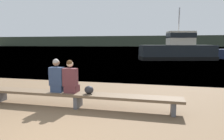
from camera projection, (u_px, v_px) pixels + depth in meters
name	position (u px, v px, depth m)	size (l,w,h in m)	color
water_surface	(154.00, 47.00, 126.15)	(240.00, 240.00, 0.00)	teal
far_shoreline	(154.00, 41.00, 138.22)	(600.00, 12.00, 7.20)	#384233
bench_main	(78.00, 96.00, 6.23)	(6.33, 0.55, 0.46)	brown
person_left	(57.00, 78.00, 6.33)	(0.44, 0.42, 1.06)	navy
person_right	(71.00, 79.00, 6.23)	(0.44, 0.42, 1.03)	#56282D
shopping_bag	(89.00, 90.00, 6.11)	(0.28, 0.23, 0.25)	#232328
tugboat_red	(177.00, 51.00, 24.59)	(9.53, 5.34, 6.27)	black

